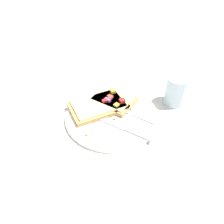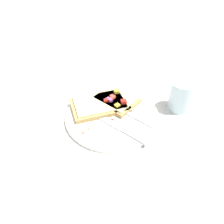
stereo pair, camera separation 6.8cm
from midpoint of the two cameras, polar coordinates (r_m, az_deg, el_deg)
name	(u,v)px [view 2 (the right image)]	position (r m, az deg, el deg)	size (l,w,h in m)	color
ground_plane	(112,117)	(0.69, 2.80, -1.50)	(4.00, 4.00, 0.00)	beige
plate	(112,116)	(0.69, 2.82, -1.13)	(0.29, 0.29, 0.01)	white
fork	(121,110)	(0.70, 5.14, 0.49)	(0.22, 0.08, 0.01)	silver
knife	(119,128)	(0.64, 4.96, -4.23)	(0.22, 0.08, 0.01)	silver
pizza_slice_main	(100,105)	(0.70, -0.40, 1.81)	(0.21, 0.20, 0.03)	tan
pizza_slice_corner	(116,100)	(0.73, 3.65, 3.14)	(0.16, 0.14, 0.03)	tan
crumb_scatter	(103,119)	(0.66, 0.67, -1.85)	(0.07, 0.14, 0.01)	tan
drinking_glass	(181,96)	(0.74, 20.08, 3.90)	(0.07, 0.07, 0.10)	silver
napkin	(34,111)	(0.74, -17.41, 0.19)	(0.13, 0.08, 0.01)	silver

